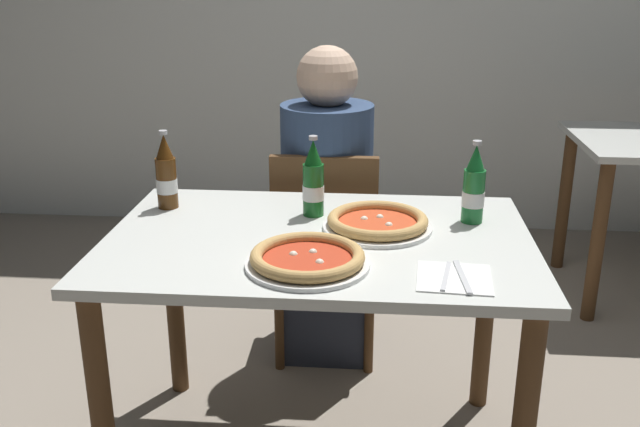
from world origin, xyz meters
The scene contains 9 objects.
dining_table_main centered at (0.00, 0.00, 0.64)m, with size 1.20×0.80×0.75m.
chair_behind_table centered at (-0.03, 0.61, 0.48)m, with size 0.40×0.40×0.85m.
diner_seated centered at (-0.03, 0.66, 0.58)m, with size 0.34×0.34×1.21m.
pizza_margherita_near centered at (0.17, 0.07, 0.77)m, with size 0.32×0.32×0.04m.
pizza_marinara_far centered at (-0.01, -0.21, 0.77)m, with size 0.32×0.32×0.04m.
beer_bottle_left centered at (-0.03, 0.18, 0.85)m, with size 0.07×0.07×0.25m.
beer_bottle_center centered at (-0.49, 0.21, 0.85)m, with size 0.07×0.07×0.25m.
beer_bottle_right centered at (0.44, 0.16, 0.85)m, with size 0.07×0.07×0.25m.
napkin_with_cutlery centered at (0.35, -0.26, 0.75)m, with size 0.19×0.19×0.01m.
Camera 1 is at (0.16, -1.85, 1.47)m, focal length 39.64 mm.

